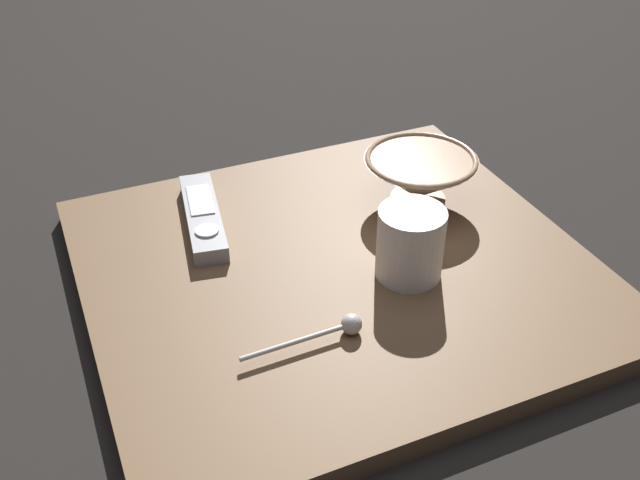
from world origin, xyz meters
name	(u,v)px	position (x,y,z in m)	size (l,w,h in m)	color
ground_plane	(336,280)	(0.00, 0.00, 0.00)	(6.00, 6.00, 0.00)	black
table	(336,271)	(0.00, 0.00, 0.02)	(0.59, 0.64, 0.03)	brown
cereal_bowl	(420,177)	(-0.09, 0.17, 0.07)	(0.16, 0.16, 0.08)	tan
coffee_mug	(410,243)	(0.06, 0.07, 0.08)	(0.09, 0.09, 0.09)	white
teaspoon	(339,328)	(0.13, -0.06, 0.04)	(0.03, 0.15, 0.03)	silver
tv_remote_near	(203,217)	(-0.16, -0.14, 0.04)	(0.20, 0.08, 0.03)	#9E9EA3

